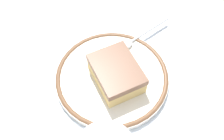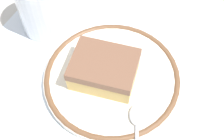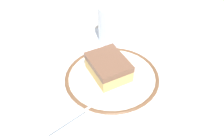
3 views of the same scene
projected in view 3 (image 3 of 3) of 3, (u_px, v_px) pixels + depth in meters
The scene contains 6 objects.
ground_plane at pixel (102, 79), 0.54m from camera, with size 2.40×2.40×0.00m, color #B7B2A8.
placemat at pixel (102, 79), 0.54m from camera, with size 0.44×0.33×0.00m, color silver.
plate at pixel (112, 78), 0.53m from camera, with size 0.22×0.22×0.01m.
cake_slice at pixel (108, 66), 0.52m from camera, with size 0.11×0.10×0.04m.
spoon at pixel (92, 105), 0.46m from camera, with size 0.07×0.13×0.01m.
cup at pixel (112, 26), 0.63m from camera, with size 0.08×0.08×0.10m.
Camera 3 is at (0.38, -0.08, 0.38)m, focal length 36.33 mm.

